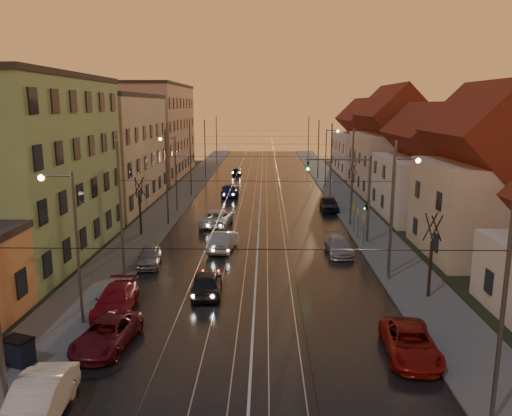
# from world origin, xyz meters

# --- Properties ---
(ground) EXTENTS (160.00, 160.00, 0.00)m
(ground) POSITION_xyz_m (0.00, 0.00, 0.00)
(ground) COLOR black
(ground) RESTS_ON ground
(road) EXTENTS (16.00, 120.00, 0.04)m
(road) POSITION_xyz_m (0.00, 40.00, 0.02)
(road) COLOR black
(road) RESTS_ON ground
(sidewalk_left) EXTENTS (4.00, 120.00, 0.15)m
(sidewalk_left) POSITION_xyz_m (-10.00, 40.00, 0.07)
(sidewalk_left) COLOR #4C4C4C
(sidewalk_left) RESTS_ON ground
(sidewalk_right) EXTENTS (4.00, 120.00, 0.15)m
(sidewalk_right) POSITION_xyz_m (10.00, 40.00, 0.07)
(sidewalk_right) COLOR #4C4C4C
(sidewalk_right) RESTS_ON ground
(tram_rail_0) EXTENTS (0.06, 120.00, 0.03)m
(tram_rail_0) POSITION_xyz_m (-2.20, 40.00, 0.06)
(tram_rail_0) COLOR gray
(tram_rail_0) RESTS_ON road
(tram_rail_1) EXTENTS (0.06, 120.00, 0.03)m
(tram_rail_1) POSITION_xyz_m (-0.77, 40.00, 0.06)
(tram_rail_1) COLOR gray
(tram_rail_1) RESTS_ON road
(tram_rail_2) EXTENTS (0.06, 120.00, 0.03)m
(tram_rail_2) POSITION_xyz_m (0.77, 40.00, 0.06)
(tram_rail_2) COLOR gray
(tram_rail_2) RESTS_ON road
(tram_rail_3) EXTENTS (0.06, 120.00, 0.03)m
(tram_rail_3) POSITION_xyz_m (2.20, 40.00, 0.06)
(tram_rail_3) COLOR gray
(tram_rail_3) RESTS_ON road
(apartment_left_1) EXTENTS (10.00, 18.00, 13.00)m
(apartment_left_1) POSITION_xyz_m (-17.50, 14.00, 6.50)
(apartment_left_1) COLOR #74965F
(apartment_left_1) RESTS_ON ground
(apartment_left_2) EXTENTS (10.00, 20.00, 12.00)m
(apartment_left_2) POSITION_xyz_m (-17.50, 34.00, 6.00)
(apartment_left_2) COLOR tan
(apartment_left_2) RESTS_ON ground
(apartment_left_3) EXTENTS (10.00, 24.00, 14.00)m
(apartment_left_3) POSITION_xyz_m (-17.50, 58.00, 7.00)
(apartment_left_3) COLOR tan
(apartment_left_3) RESTS_ON ground
(house_right_1) EXTENTS (8.67, 10.20, 10.80)m
(house_right_1) POSITION_xyz_m (17.00, 15.00, 5.45)
(house_right_1) COLOR beige
(house_right_1) RESTS_ON ground
(house_right_2) EXTENTS (9.18, 12.24, 9.20)m
(house_right_2) POSITION_xyz_m (17.00, 28.00, 4.64)
(house_right_2) COLOR silver
(house_right_2) RESTS_ON ground
(house_right_3) EXTENTS (9.18, 14.28, 11.50)m
(house_right_3) POSITION_xyz_m (17.00, 43.00, 5.80)
(house_right_3) COLOR beige
(house_right_3) RESTS_ON ground
(house_right_4) EXTENTS (9.18, 16.32, 10.00)m
(house_right_4) POSITION_xyz_m (17.00, 61.00, 5.05)
(house_right_4) COLOR silver
(house_right_4) RESTS_ON ground
(catenary_pole_r_0) EXTENTS (0.16, 0.16, 9.00)m
(catenary_pole_r_0) POSITION_xyz_m (8.60, -6.00, 4.50)
(catenary_pole_r_0) COLOR #595B60
(catenary_pole_r_0) RESTS_ON ground
(catenary_pole_l_1) EXTENTS (0.16, 0.16, 9.00)m
(catenary_pole_l_1) POSITION_xyz_m (-8.60, 9.00, 4.50)
(catenary_pole_l_1) COLOR #595B60
(catenary_pole_l_1) RESTS_ON ground
(catenary_pole_r_1) EXTENTS (0.16, 0.16, 9.00)m
(catenary_pole_r_1) POSITION_xyz_m (8.60, 9.00, 4.50)
(catenary_pole_r_1) COLOR #595B60
(catenary_pole_r_1) RESTS_ON ground
(catenary_pole_l_2) EXTENTS (0.16, 0.16, 9.00)m
(catenary_pole_l_2) POSITION_xyz_m (-8.60, 24.00, 4.50)
(catenary_pole_l_2) COLOR #595B60
(catenary_pole_l_2) RESTS_ON ground
(catenary_pole_r_2) EXTENTS (0.16, 0.16, 9.00)m
(catenary_pole_r_2) POSITION_xyz_m (8.60, 24.00, 4.50)
(catenary_pole_r_2) COLOR #595B60
(catenary_pole_r_2) RESTS_ON ground
(catenary_pole_l_3) EXTENTS (0.16, 0.16, 9.00)m
(catenary_pole_l_3) POSITION_xyz_m (-8.60, 39.00, 4.50)
(catenary_pole_l_3) COLOR #595B60
(catenary_pole_l_3) RESTS_ON ground
(catenary_pole_r_3) EXTENTS (0.16, 0.16, 9.00)m
(catenary_pole_r_3) POSITION_xyz_m (8.60, 39.00, 4.50)
(catenary_pole_r_3) COLOR #595B60
(catenary_pole_r_3) RESTS_ON ground
(catenary_pole_l_4) EXTENTS (0.16, 0.16, 9.00)m
(catenary_pole_l_4) POSITION_xyz_m (-8.60, 54.00, 4.50)
(catenary_pole_l_4) COLOR #595B60
(catenary_pole_l_4) RESTS_ON ground
(catenary_pole_r_4) EXTENTS (0.16, 0.16, 9.00)m
(catenary_pole_r_4) POSITION_xyz_m (8.60, 54.00, 4.50)
(catenary_pole_r_4) COLOR #595B60
(catenary_pole_r_4) RESTS_ON ground
(catenary_pole_l_5) EXTENTS (0.16, 0.16, 9.00)m
(catenary_pole_l_5) POSITION_xyz_m (-8.60, 72.00, 4.50)
(catenary_pole_l_5) COLOR #595B60
(catenary_pole_l_5) RESTS_ON ground
(catenary_pole_r_5) EXTENTS (0.16, 0.16, 9.00)m
(catenary_pole_r_5) POSITION_xyz_m (8.60, 72.00, 4.50)
(catenary_pole_r_5) COLOR #595B60
(catenary_pole_r_5) RESTS_ON ground
(street_lamp_0) EXTENTS (1.75, 0.32, 8.00)m
(street_lamp_0) POSITION_xyz_m (-9.10, 2.00, 4.89)
(street_lamp_0) COLOR #595B60
(street_lamp_0) RESTS_ON ground
(street_lamp_1) EXTENTS (1.75, 0.32, 8.00)m
(street_lamp_1) POSITION_xyz_m (9.10, 10.00, 4.89)
(street_lamp_1) COLOR #595B60
(street_lamp_1) RESTS_ON ground
(street_lamp_2) EXTENTS (1.75, 0.32, 8.00)m
(street_lamp_2) POSITION_xyz_m (-9.10, 30.00, 4.89)
(street_lamp_2) COLOR #595B60
(street_lamp_2) RESTS_ON ground
(street_lamp_3) EXTENTS (1.75, 0.32, 8.00)m
(street_lamp_3) POSITION_xyz_m (9.10, 46.00, 4.89)
(street_lamp_3) COLOR #595B60
(street_lamp_3) RESTS_ON ground
(traffic_light_mast) EXTENTS (5.30, 0.32, 7.20)m
(traffic_light_mast) POSITION_xyz_m (7.99, 18.00, 4.60)
(traffic_light_mast) COLOR #595B60
(traffic_light_mast) RESTS_ON ground
(bare_tree_0) EXTENTS (1.09, 1.09, 5.11)m
(bare_tree_0) POSITION_xyz_m (-10.20, 20.00, 2.49)
(bare_tree_0) COLOR black
(bare_tree_0) RESTS_ON ground
(bare_tree_1) EXTENTS (1.09, 1.09, 5.11)m
(bare_tree_1) POSITION_xyz_m (10.20, 6.00, 2.49)
(bare_tree_1) COLOR black
(bare_tree_1) RESTS_ON ground
(bare_tree_2) EXTENTS (1.09, 1.09, 5.11)m
(bare_tree_2) POSITION_xyz_m (10.40, 34.00, 2.49)
(bare_tree_2) COLOR black
(bare_tree_2) RESTS_ON ground
(driving_car_0) EXTENTS (1.95, 4.39, 1.47)m
(driving_car_0) POSITION_xyz_m (-2.89, 6.47, 0.73)
(driving_car_0) COLOR black
(driving_car_0) RESTS_ON ground
(driving_car_1) EXTENTS (2.20, 4.88, 1.55)m
(driving_car_1) POSITION_xyz_m (-2.70, 15.74, 0.78)
(driving_car_1) COLOR #9C9CA1
(driving_car_1) RESTS_ON ground
(driving_car_2) EXTENTS (3.04, 5.75, 1.54)m
(driving_car_2) POSITION_xyz_m (-3.95, 23.76, 0.77)
(driving_car_2) COLOR #B6B6B6
(driving_car_2) RESTS_ON ground
(driving_car_3) EXTENTS (2.29, 5.31, 1.52)m
(driving_car_3) POSITION_xyz_m (-3.81, 39.29, 0.76)
(driving_car_3) COLOR #191C4D
(driving_car_3) RESTS_ON ground
(driving_car_4) EXTENTS (1.45, 3.60, 1.23)m
(driving_car_4) POSITION_xyz_m (-4.01, 58.12, 0.61)
(driving_car_4) COLOR black
(driving_car_4) RESTS_ON ground
(parked_left_0) EXTENTS (1.88, 4.76, 1.54)m
(parked_left_0) POSITION_xyz_m (-7.52, -6.00, 0.77)
(parked_left_0) COLOR silver
(parked_left_0) RESTS_ON ground
(parked_left_1) EXTENTS (2.68, 4.86, 1.29)m
(parked_left_1) POSITION_xyz_m (-6.82, -0.29, 0.64)
(parked_left_1) COLOR maroon
(parked_left_1) RESTS_ON ground
(parked_left_2) EXTENTS (2.15, 4.79, 1.36)m
(parked_left_2) POSITION_xyz_m (-7.60, 3.75, 0.68)
(parked_left_2) COLOR maroon
(parked_left_2) RESTS_ON ground
(parked_left_3) EXTENTS (2.02, 3.99, 1.30)m
(parked_left_3) POSITION_xyz_m (-7.60, 11.79, 0.65)
(parked_left_3) COLOR #9A9A9F
(parked_left_3) RESTS_ON ground
(parked_right_0) EXTENTS (2.51, 4.90, 1.33)m
(parked_right_0) POSITION_xyz_m (7.17, -0.94, 0.66)
(parked_right_0) COLOR maroon
(parked_right_0) RESTS_ON ground
(parked_right_1) EXTENTS (1.90, 4.46, 1.28)m
(parked_right_1) POSITION_xyz_m (6.20, 14.87, 0.64)
(parked_right_1) COLOR #A3A3A8
(parked_right_1) RESTS_ON ground
(parked_right_2) EXTENTS (1.85, 4.52, 1.54)m
(parked_right_2) POSITION_xyz_m (7.44, 30.63, 0.77)
(parked_right_2) COLOR black
(parked_right_2) RESTS_ON ground
(dumpster) EXTENTS (1.40, 1.15, 1.10)m
(dumpster) POSITION_xyz_m (-10.08, -2.19, 0.70)
(dumpster) COLOR black
(dumpster) RESTS_ON sidewalk_left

